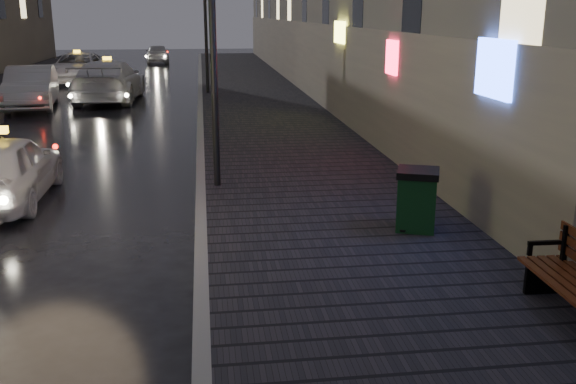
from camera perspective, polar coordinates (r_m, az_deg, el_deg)
name	(u,v)px	position (r m, az deg, el deg)	size (l,w,h in m)	color
ground	(73,335)	(8.09, -18.59, -11.96)	(120.00, 120.00, 0.00)	black
sidewalk	(256,96)	(28.36, -2.91, 8.49)	(4.60, 58.00, 0.15)	black
curb	(200,97)	(28.26, -7.81, 8.34)	(0.20, 58.00, 0.15)	slate
lamp_near	(212,20)	(13.04, -6.74, 14.94)	(0.36, 0.36, 5.28)	black
lamp_far	(205,15)	(29.04, -7.36, 15.31)	(0.36, 0.36, 5.28)	black
trash_bin	(417,199)	(10.79, 11.38, -0.61)	(0.86, 0.86, 1.02)	black
taxi_near	(3,169)	(13.70, -24.01, 1.91)	(1.64, 4.07, 1.39)	silver
car_left_mid	(31,87)	(27.19, -21.89, 8.63)	(1.71, 4.89, 1.61)	#919299
taxi_mid	(109,81)	(28.13, -15.65, 9.49)	(2.40, 5.91, 1.72)	silver
taxi_far	(78,67)	(36.55, -18.15, 10.48)	(2.57, 5.57, 1.55)	silver
car_far	(157,54)	(48.70, -11.53, 11.95)	(1.61, 4.00, 1.36)	#A1A0A8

